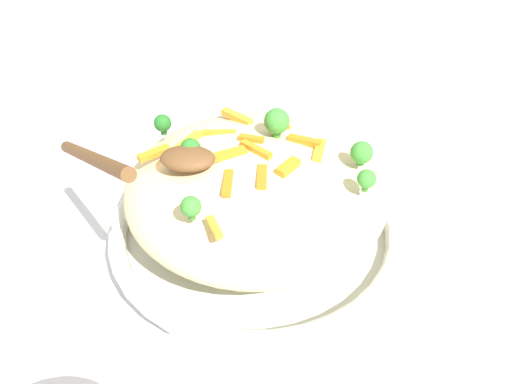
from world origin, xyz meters
The scene contains 24 objects.
ground_plane centered at (0.00, 0.00, 0.00)m, with size 2.40×2.40×0.00m, color silver.
serving_bowl centered at (0.00, 0.00, 0.02)m, with size 0.34×0.34×0.05m.
pasta_mound centered at (0.00, 0.00, 0.09)m, with size 0.29×0.28×0.09m, color beige.
carrot_piece_0 centered at (-0.05, 0.04, 0.13)m, with size 0.04×0.01×0.01m, color orange.
carrot_piece_1 centered at (0.01, -0.04, 0.13)m, with size 0.03×0.01×0.01m, color orange.
carrot_piece_2 centered at (0.00, 0.00, 0.14)m, with size 0.04×0.01×0.01m, color orange.
carrot_piece_3 centered at (-0.03, -0.11, 0.13)m, with size 0.03×0.01×0.01m, color orange.
carrot_piece_4 centered at (0.02, 0.07, 0.13)m, with size 0.03×0.01×0.01m, color orange.
carrot_piece_5 centered at (0.05, 0.03, 0.13)m, with size 0.04×0.01×0.01m, color orange.
carrot_piece_6 centered at (-0.02, -0.05, 0.13)m, with size 0.04×0.01×0.01m, color orange.
carrot_piece_7 centered at (-0.03, -0.01, 0.14)m, with size 0.04×0.01×0.01m, color orange.
carrot_piece_8 centered at (-0.11, -0.01, 0.13)m, with size 0.04×0.01×0.01m, color orange.
carrot_piece_9 centered at (0.03, -0.02, 0.14)m, with size 0.03×0.01×0.01m, color orange.
carrot_piece_10 centered at (0.07, 0.01, 0.13)m, with size 0.04×0.01×0.01m, color orange.
carrot_piece_11 centered at (-0.08, 0.02, 0.13)m, with size 0.04×0.01×0.01m, color orange.
carrot_piece_12 centered at (-0.03, 0.07, 0.13)m, with size 0.04×0.01×0.01m, color orange.
carrot_piece_13 centered at (-0.01, 0.02, 0.14)m, with size 0.03×0.01×0.01m, color orange.
broccoli_floret_0 centered at (0.11, -0.04, 0.14)m, with size 0.02×0.02×0.02m.
broccoli_floret_1 centered at (0.11, 0.00, 0.14)m, with size 0.02×0.02×0.03m.
broccoli_floret_2 centered at (-0.05, -0.10, 0.14)m, with size 0.02×0.02×0.02m.
broccoli_floret_3 centered at (-0.11, 0.04, 0.14)m, with size 0.02×0.02×0.02m.
broccoli_floret_4 centered at (-0.07, -0.01, 0.14)m, with size 0.02×0.02×0.02m.
broccoli_floret_5 centered at (0.02, 0.04, 0.15)m, with size 0.03×0.03×0.03m.
serving_spoon centered at (-0.09, -0.05, 0.16)m, with size 0.16×0.15×0.09m.
Camera 1 is at (0.04, -0.42, 0.43)m, focal length 34.15 mm.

